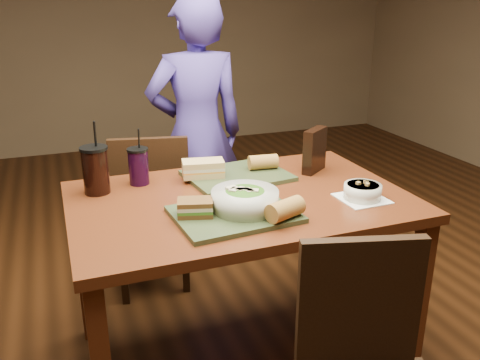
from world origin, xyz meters
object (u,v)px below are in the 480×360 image
at_px(salad_bowl, 245,198).
at_px(baguette_far, 263,162).
at_px(diner, 197,134).
at_px(chair_far, 149,207).
at_px(sandwich_near, 195,208).
at_px(tray_near, 234,214).
at_px(baguette_near, 285,209).
at_px(chip_bag, 315,150).
at_px(dining_table, 240,218).
at_px(cup_berry, 139,166).
at_px(sandwich_far, 203,168).
at_px(soup_bowl, 362,191).
at_px(cup_cola, 96,170).
at_px(tray_far, 237,176).

height_order(salad_bowl, baguette_far, salad_bowl).
relative_size(diner, baguette_far, 11.90).
xyz_separation_m(chair_far, salad_bowl, (0.21, -0.83, 0.33)).
bearing_deg(sandwich_near, tray_near, -9.02).
height_order(baguette_near, chip_bag, chip_bag).
xyz_separation_m(dining_table, baguette_near, (0.06, -0.28, 0.14)).
bearing_deg(salad_bowl, diner, 82.91).
relative_size(salad_bowl, sandwich_near, 1.72).
xyz_separation_m(diner, cup_berry, (-0.44, -0.66, 0.07)).
distance_m(cup_berry, chip_bag, 0.77).
bearing_deg(diner, sandwich_far, 78.14).
distance_m(dining_table, tray_near, 0.22).
relative_size(chair_far, tray_near, 2.06).
height_order(sandwich_far, chip_bag, chip_bag).
bearing_deg(tray_near, baguette_far, 55.14).
distance_m(baguette_near, chip_bag, 0.58).
bearing_deg(chip_bag, sandwich_far, 136.91).
relative_size(dining_table, cup_berry, 5.49).
height_order(soup_bowl, baguette_near, baguette_near).
distance_m(tray_near, sandwich_near, 0.14).
distance_m(dining_table, cup_berry, 0.48).
height_order(sandwich_far, cup_berry, cup_berry).
bearing_deg(soup_bowl, dining_table, 156.57).
bearing_deg(dining_table, chair_far, 110.18).
bearing_deg(dining_table, cup_cola, 154.76).
xyz_separation_m(dining_table, cup_berry, (-0.34, 0.29, 0.17)).
bearing_deg(sandwich_near, baguette_far, 42.50).
relative_size(chair_far, baguette_near, 6.34).
bearing_deg(chair_far, cup_berry, -103.92).
relative_size(baguette_near, cup_berry, 0.58).
relative_size(tray_far, cup_berry, 1.77).
bearing_deg(sandwich_near, baguette_near, -25.54).
height_order(dining_table, soup_bowl, soup_bowl).
bearing_deg(soup_bowl, baguette_near, -165.67).
bearing_deg(soup_bowl, sandwich_near, 176.61).
height_order(chair_far, diner, diner).
bearing_deg(tray_far, sandwich_far, 171.69).
bearing_deg(tray_far, baguette_far, 10.02).
xyz_separation_m(chair_far, chip_bag, (0.66, -0.49, 0.37)).
bearing_deg(baguette_near, diner, 88.22).
distance_m(dining_table, soup_bowl, 0.49).
distance_m(soup_bowl, baguette_near, 0.39).
height_order(tray_far, cup_berry, cup_berry).
bearing_deg(sandwich_near, tray_far, 51.29).
bearing_deg(chair_far, chip_bag, -36.66).
relative_size(baguette_far, cup_berry, 0.54).
relative_size(diner, tray_near, 3.61).
distance_m(sandwich_near, baguette_far, 0.57).
relative_size(sandwich_near, baguette_far, 1.10).
relative_size(diner, sandwich_far, 8.06).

